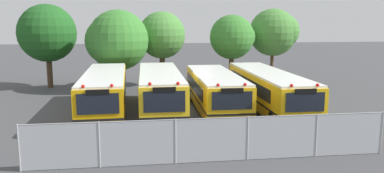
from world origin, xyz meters
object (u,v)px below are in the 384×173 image
at_px(tree_1, 115,40).
at_px(tree_3, 234,37).
at_px(traffic_cone, 120,149).
at_px(tree_0, 46,32).
at_px(tree_4, 275,32).
at_px(school_bus_3, 268,89).
at_px(school_bus_0, 105,91).
at_px(school_bus_2, 215,90).
at_px(school_bus_1, 160,90).
at_px(tree_2, 161,36).

xyz_separation_m(tree_1, tree_3, (10.02, 1.09, 0.16)).
relative_size(tree_3, traffic_cone, 9.54).
relative_size(tree_0, tree_4, 1.04).
xyz_separation_m(school_bus_3, tree_3, (0.09, 9.40, 2.90)).
distance_m(school_bus_0, school_bus_2, 6.79).
relative_size(school_bus_1, traffic_cone, 16.25).
xyz_separation_m(tree_4, traffic_cone, (-13.25, -18.21, -4.34)).
bearing_deg(school_bus_3, tree_1, -39.13).
relative_size(tree_1, tree_3, 1.06).
distance_m(tree_2, tree_3, 6.27).
bearing_deg(tree_4, school_bus_2, -126.07).
relative_size(tree_2, traffic_cone, 9.97).
bearing_deg(school_bus_0, school_bus_1, 172.34).
xyz_separation_m(school_bus_1, school_bus_3, (6.82, -0.04, -0.07)).
bearing_deg(tree_2, tree_0, 177.75).
height_order(school_bus_2, tree_4, tree_4).
distance_m(school_bus_0, traffic_cone, 7.98).
bearing_deg(tree_0, school_bus_0, -61.46).
relative_size(school_bus_3, traffic_cone, 17.99).
height_order(tree_1, tree_4, tree_4).
xyz_separation_m(tree_2, tree_3, (6.20, -0.92, -0.12)).
xyz_separation_m(school_bus_1, tree_1, (-3.10, 8.27, 2.67)).
relative_size(school_bus_0, tree_4, 1.62).
height_order(tree_2, tree_3, tree_2).
relative_size(school_bus_1, school_bus_2, 1.06).
bearing_deg(tree_3, school_bus_2, -110.60).
height_order(school_bus_1, school_bus_3, school_bus_1).
xyz_separation_m(tree_0, tree_1, (5.82, -2.38, -0.63)).
bearing_deg(school_bus_3, tree_0, -33.38).
distance_m(tree_0, tree_1, 6.32).
bearing_deg(tree_3, school_bus_3, -90.57).
bearing_deg(tree_1, school_bus_3, -39.96).
bearing_deg(school_bus_1, school_bus_3, -179.69).
bearing_deg(tree_3, tree_2, 171.57).
height_order(school_bus_0, tree_0, tree_0).
distance_m(tree_1, tree_3, 10.08).
distance_m(school_bus_1, tree_2, 10.72).
bearing_deg(tree_1, school_bus_0, -91.56).
xyz_separation_m(school_bus_2, tree_2, (-2.75, 10.10, 3.06)).
height_order(tree_2, traffic_cone, tree_2).
height_order(tree_0, tree_4, tree_0).
height_order(school_bus_2, tree_0, tree_0).
height_order(school_bus_0, tree_4, tree_4).
height_order(tree_0, tree_1, tree_0).
bearing_deg(traffic_cone, tree_0, 110.71).
bearing_deg(school_bus_2, tree_1, -49.75).
height_order(school_bus_3, tree_0, tree_0).
bearing_deg(tree_3, traffic_cone, -118.14).
height_order(school_bus_0, tree_3, tree_3).
height_order(tree_3, traffic_cone, tree_3).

